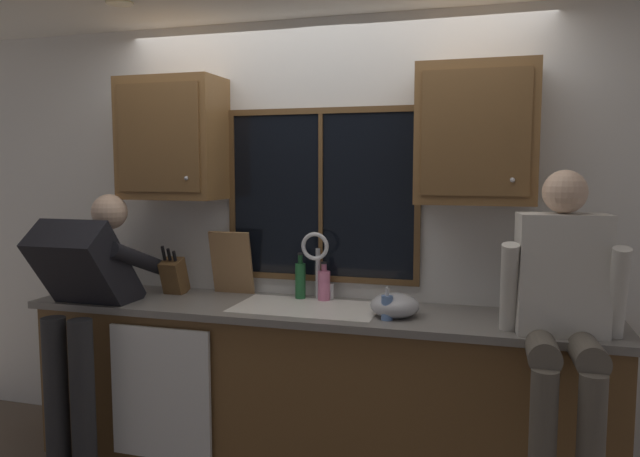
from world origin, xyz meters
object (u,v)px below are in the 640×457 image
at_px(person_standing, 85,300).
at_px(person_sitting_on_counter, 563,299).
at_px(knife_block, 174,276).
at_px(bottle_green_glass, 300,280).
at_px(cutting_board, 232,263).
at_px(soap_dispenser, 387,307).
at_px(mixing_bowl, 395,305).
at_px(bottle_tall_clear, 324,285).

bearing_deg(person_standing, person_sitting_on_counter, 0.69).
height_order(person_standing, knife_block, person_standing).
relative_size(knife_block, bottle_green_glass, 1.18).
xyz_separation_m(cutting_board, soap_dispenser, (1.02, -0.36, -0.13)).
height_order(person_sitting_on_counter, knife_block, person_sitting_on_counter).
distance_m(knife_block, bottle_green_glass, 0.79).
bearing_deg(mixing_bowl, bottle_green_glass, 156.37).
bearing_deg(cutting_board, bottle_tall_clear, -1.33).
bearing_deg(knife_block, cutting_board, 16.09).
distance_m(person_sitting_on_counter, bottle_green_glass, 1.47).
relative_size(soap_dispenser, bottle_green_glass, 0.64).
bearing_deg(mixing_bowl, person_standing, -172.10).
relative_size(person_sitting_on_counter, knife_block, 3.92).
bearing_deg(bottle_green_glass, person_sitting_on_counter, -18.69).
distance_m(person_standing, person_sitting_on_counter, 2.51).
height_order(person_sitting_on_counter, mixing_bowl, person_sitting_on_counter).
height_order(soap_dispenser, bottle_tall_clear, bottle_tall_clear).
bearing_deg(bottle_tall_clear, cutting_board, 178.67).
relative_size(person_sitting_on_counter, bottle_tall_clear, 5.56).
bearing_deg(person_standing, soap_dispenser, 5.14).
distance_m(person_sitting_on_counter, soap_dispenser, 0.83).
relative_size(mixing_bowl, soap_dispenser, 1.46).
bearing_deg(knife_block, soap_dispenser, -10.85).
xyz_separation_m(person_sitting_on_counter, soap_dispenser, (-0.82, 0.12, -0.12)).
bearing_deg(person_sitting_on_counter, person_standing, -179.31).
bearing_deg(mixing_bowl, knife_block, 172.81).
distance_m(bottle_green_glass, bottle_tall_clear, 0.15).
bearing_deg(bottle_tall_clear, bottle_green_glass, 178.02).
relative_size(knife_block, mixing_bowl, 1.27).
bearing_deg(person_standing, bottle_green_glass, 24.31).
bearing_deg(bottle_green_glass, mixing_bowl, -23.63).
relative_size(person_standing, person_sitting_on_counter, 1.22).
bearing_deg(bottle_tall_clear, soap_dispenser, -38.60).
distance_m(mixing_bowl, bottle_green_glass, 0.66).
relative_size(bottle_green_glass, bottle_tall_clear, 1.20).
xyz_separation_m(person_sitting_on_counter, mixing_bowl, (-0.79, 0.21, -0.13)).
relative_size(person_standing, bottle_tall_clear, 6.77).
bearing_deg(cutting_board, soap_dispenser, -19.31).
bearing_deg(mixing_bowl, person_sitting_on_counter, -14.71).
height_order(mixing_bowl, bottle_tall_clear, bottle_tall_clear).
bearing_deg(bottle_green_glass, soap_dispenser, -31.18).
height_order(person_sitting_on_counter, bottle_green_glass, person_sitting_on_counter).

